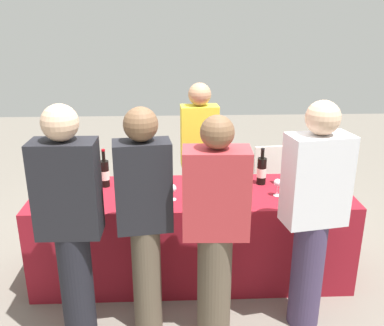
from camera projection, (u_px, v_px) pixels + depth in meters
The scene contains 18 objects.
ground_plane at pixel (192, 273), 3.74m from camera, with size 12.00×12.00×0.00m, color slate.
tasting_table at pixel (192, 234), 3.61m from camera, with size 2.57×0.76×0.77m, color maroon.
wine_bottle_0 at pixel (78, 174), 3.52m from camera, with size 0.07×0.07×0.32m.
wine_bottle_1 at pixel (105, 173), 3.56m from camera, with size 0.08×0.08×0.33m.
wine_bottle_2 at pixel (262, 171), 3.61m from camera, with size 0.08×0.08×0.32m.
wine_bottle_3 at pixel (286, 172), 3.58m from camera, with size 0.07×0.07×0.33m.
wine_bottle_4 at pixel (304, 173), 3.56m from camera, with size 0.08×0.08×0.32m.
wine_glass_0 at pixel (86, 190), 3.28m from camera, with size 0.07×0.07×0.14m.
wine_glass_1 at pixel (123, 189), 3.28m from camera, with size 0.07×0.07×0.14m.
wine_glass_2 at pixel (172, 189), 3.31m from camera, with size 0.06×0.06×0.13m.
wine_glass_3 at pixel (278, 184), 3.38m from camera, with size 0.06×0.06×0.14m.
wine_glass_4 at pixel (293, 188), 3.31m from camera, with size 0.08×0.08×0.14m.
server_pouring at pixel (199, 157), 4.06m from camera, with size 0.35×0.21×1.55m.
guest_0 at pixel (70, 222), 2.70m from camera, with size 0.40×0.22×1.66m.
guest_1 at pixel (144, 216), 2.81m from camera, with size 0.38×0.25×1.62m.
guest_2 at pixel (215, 225), 2.78m from camera, with size 0.43×0.25×1.58m.
guest_3 at pixel (313, 212), 2.86m from camera, with size 0.44×0.29×1.64m.
menu_board at pixel (275, 184), 4.57m from camera, with size 0.47×0.03×0.84m, color white.
Camera 1 is at (-0.13, -3.20, 2.15)m, focal length 40.06 mm.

